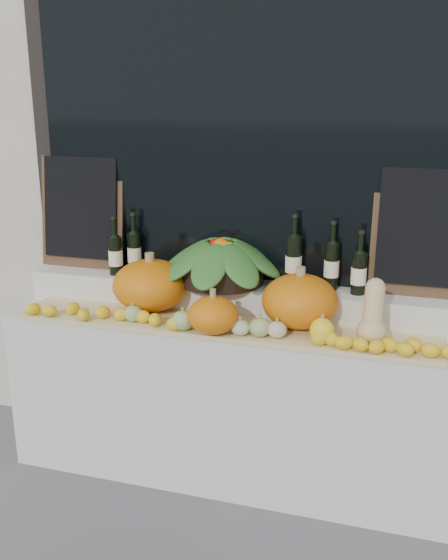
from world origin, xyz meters
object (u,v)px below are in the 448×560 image
Objects in this scene: pumpkin_right at (300,301)px; produce_bowl at (221,260)px; pumpkin_left at (151,285)px; wine_bottle_tall at (294,261)px; butternut_squash at (373,316)px.

produce_bowl is at bearing 159.06° from pumpkin_right.
wine_bottle_tall is at bearing 14.46° from pumpkin_left.
butternut_squash is at bearing -5.77° from pumpkin_left.
wine_bottle_tall is at bearing 144.81° from butternut_squash.
produce_bowl is (0.34, 0.15, 0.12)m from pumpkin_left.
wine_bottle_tall is (-0.07, 0.20, 0.14)m from pumpkin_right.
pumpkin_right is 0.98× the size of wine_bottle_tall.
pumpkin_left is 1.07× the size of pumpkin_right.
wine_bottle_tall is (0.38, 0.03, 0.02)m from produce_bowl.
butternut_squash reaches higher than pumpkin_right.
pumpkin_left is 0.79m from pumpkin_right.
produce_bowl is (-0.80, 0.27, 0.13)m from butternut_squash.
butternut_squash is (0.35, -0.10, -0.01)m from pumpkin_right.
butternut_squash is (1.14, -0.11, -0.01)m from pumpkin_left.
produce_bowl reaches higher than pumpkin_left.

